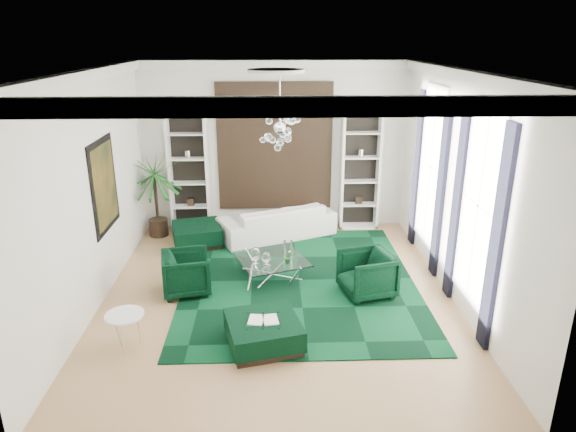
{
  "coord_description": "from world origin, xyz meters",
  "views": [
    {
      "loc": [
        -0.12,
        -8.03,
        4.3
      ],
      "look_at": [
        0.19,
        0.5,
        1.28
      ],
      "focal_mm": 32.0,
      "sensor_mm": 36.0,
      "label": 1
    }
  ],
  "objects_px": {
    "side_table": "(126,331)",
    "coffee_table": "(272,268)",
    "armchair_left": "(187,273)",
    "ottoman_side": "(197,235)",
    "sofa": "(277,221)",
    "armchair_right": "(367,274)",
    "palm": "(155,186)",
    "ottoman_front": "(263,333)"
  },
  "relations": [
    {
      "from": "sofa",
      "to": "side_table",
      "type": "height_order",
      "value": "sofa"
    },
    {
      "from": "ottoman_front",
      "to": "side_table",
      "type": "distance_m",
      "value": 1.98
    },
    {
      "from": "armchair_left",
      "to": "armchair_right",
      "type": "relative_size",
      "value": 0.95
    },
    {
      "from": "side_table",
      "to": "sofa",
      "type": "bearing_deg",
      "value": 62.28
    },
    {
      "from": "coffee_table",
      "to": "side_table",
      "type": "distance_m",
      "value": 3.04
    },
    {
      "from": "ottoman_side",
      "to": "ottoman_front",
      "type": "bearing_deg",
      "value": -69.37
    },
    {
      "from": "side_table",
      "to": "palm",
      "type": "distance_m",
      "value": 4.57
    },
    {
      "from": "side_table",
      "to": "ottoman_front",
      "type": "bearing_deg",
      "value": -0.16
    },
    {
      "from": "armchair_left",
      "to": "armchair_right",
      "type": "bearing_deg",
      "value": -104.71
    },
    {
      "from": "armchair_left",
      "to": "ottoman_front",
      "type": "xyz_separation_m",
      "value": [
        1.36,
        -1.69,
        -0.17
      ]
    },
    {
      "from": "coffee_table",
      "to": "ottoman_side",
      "type": "xyz_separation_m",
      "value": [
        -1.6,
        1.71,
        0.02
      ]
    },
    {
      "from": "armchair_left",
      "to": "ottoman_side",
      "type": "distance_m",
      "value": 2.21
    },
    {
      "from": "ottoman_front",
      "to": "armchair_right",
      "type": "bearing_deg",
      "value": 40.19
    },
    {
      "from": "sofa",
      "to": "armchair_left",
      "type": "xyz_separation_m",
      "value": [
        -1.63,
        -2.58,
        -0.0
      ]
    },
    {
      "from": "armchair_left",
      "to": "armchair_right",
      "type": "height_order",
      "value": "armchair_right"
    },
    {
      "from": "ottoman_front",
      "to": "side_table",
      "type": "height_order",
      "value": "side_table"
    },
    {
      "from": "ottoman_side",
      "to": "palm",
      "type": "distance_m",
      "value": 1.45
    },
    {
      "from": "armchair_right",
      "to": "side_table",
      "type": "height_order",
      "value": "armchair_right"
    },
    {
      "from": "armchair_left",
      "to": "armchair_right",
      "type": "distance_m",
      "value": 3.14
    },
    {
      "from": "armchair_left",
      "to": "palm",
      "type": "distance_m",
      "value": 3.07
    },
    {
      "from": "armchair_left",
      "to": "sofa",
      "type": "bearing_deg",
      "value": -43.48
    },
    {
      "from": "sofa",
      "to": "side_table",
      "type": "xyz_separation_m",
      "value": [
        -2.24,
        -4.27,
        -0.11
      ]
    },
    {
      "from": "sofa",
      "to": "armchair_right",
      "type": "relative_size",
      "value": 2.97
    },
    {
      "from": "ottoman_front",
      "to": "side_table",
      "type": "xyz_separation_m",
      "value": [
        -1.97,
        0.01,
        0.06
      ]
    },
    {
      "from": "armchair_right",
      "to": "ottoman_front",
      "type": "xyz_separation_m",
      "value": [
        -1.78,
        -1.51,
        -0.19
      ]
    },
    {
      "from": "armchair_right",
      "to": "palm",
      "type": "xyz_separation_m",
      "value": [
        -4.19,
        2.96,
        0.77
      ]
    },
    {
      "from": "armchair_left",
      "to": "coffee_table",
      "type": "distance_m",
      "value": 1.58
    },
    {
      "from": "side_table",
      "to": "coffee_table",
      "type": "bearing_deg",
      "value": 45.94
    },
    {
      "from": "armchair_left",
      "to": "coffee_table",
      "type": "bearing_deg",
      "value": -83.01
    },
    {
      "from": "ottoman_side",
      "to": "ottoman_front",
      "type": "xyz_separation_m",
      "value": [
        1.47,
        -3.89,
        -0.02
      ]
    },
    {
      "from": "ottoman_front",
      "to": "palm",
      "type": "distance_m",
      "value": 5.16
    },
    {
      "from": "side_table",
      "to": "palm",
      "type": "relative_size",
      "value": 0.24
    },
    {
      "from": "armchair_right",
      "to": "palm",
      "type": "distance_m",
      "value": 5.19
    },
    {
      "from": "sofa",
      "to": "palm",
      "type": "relative_size",
      "value": 1.1
    },
    {
      "from": "armchair_left",
      "to": "ottoman_side",
      "type": "bearing_deg",
      "value": -8.43
    },
    {
      "from": "armchair_right",
      "to": "sofa",
      "type": "bearing_deg",
      "value": -166.05
    },
    {
      "from": "ottoman_side",
      "to": "ottoman_front",
      "type": "height_order",
      "value": "ottoman_side"
    },
    {
      "from": "ottoman_front",
      "to": "sofa",
      "type": "bearing_deg",
      "value": 86.39
    },
    {
      "from": "ottoman_side",
      "to": "side_table",
      "type": "height_order",
      "value": "side_table"
    },
    {
      "from": "armchair_left",
      "to": "coffee_table",
      "type": "relative_size",
      "value": 0.7
    },
    {
      "from": "coffee_table",
      "to": "ottoman_side",
      "type": "relative_size",
      "value": 1.17
    },
    {
      "from": "ottoman_side",
      "to": "ottoman_front",
      "type": "distance_m",
      "value": 4.16
    }
  ]
}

